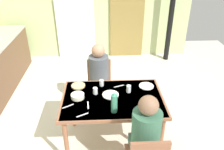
# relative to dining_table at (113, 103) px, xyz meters

# --- Properties ---
(ground_plane) EXTENTS (7.23, 7.23, 0.00)m
(ground_plane) POSITION_rel_dining_table_xyz_m (-0.27, 0.24, -0.67)
(ground_plane) COLOR beige
(wall_back) EXTENTS (4.57, 0.10, 2.76)m
(wall_back) POSITION_rel_dining_table_xyz_m (-0.27, 3.02, 0.71)
(wall_back) COLOR #B7C787
(wall_back) RESTS_ON ground_plane
(door_wooden) EXTENTS (0.80, 0.05, 2.00)m
(door_wooden) POSITION_rel_dining_table_xyz_m (0.50, 2.94, 0.33)
(door_wooden) COLOR olive
(door_wooden) RESTS_ON ground_plane
(stove_pipe_column) EXTENTS (0.12, 0.12, 2.76)m
(stove_pipe_column) POSITION_rel_dining_table_xyz_m (1.46, 2.67, 0.71)
(stove_pipe_column) COLOR black
(stove_pipe_column) RESTS_ON ground_plane
(curtain_panel) EXTENTS (0.90, 0.03, 2.32)m
(curtain_panel) POSITION_rel_dining_table_xyz_m (-0.73, 2.92, 0.49)
(curtain_panel) COLOR white
(curtain_panel) RESTS_ON ground_plane
(dining_table) EXTENTS (1.30, 0.88, 0.75)m
(dining_table) POSITION_rel_dining_table_xyz_m (0.00, 0.00, 0.00)
(dining_table) COLOR #8E583C
(dining_table) RESTS_ON ground_plane
(chair_far_diner) EXTENTS (0.40, 0.40, 0.87)m
(chair_far_diner) POSITION_rel_dining_table_xyz_m (-0.17, 0.79, -0.17)
(chair_far_diner) COLOR #8E583C
(chair_far_diner) RESTS_ON ground_plane
(person_near_diner) EXTENTS (0.30, 0.37, 0.77)m
(person_near_diner) POSITION_rel_dining_table_xyz_m (0.31, -0.65, 0.11)
(person_near_diner) COLOR #3A6151
(person_near_diner) RESTS_ON ground_plane
(person_far_diner) EXTENTS (0.30, 0.37, 0.77)m
(person_far_diner) POSITION_rel_dining_table_xyz_m (-0.17, 0.65, 0.11)
(person_far_diner) COLOR #425558
(person_far_diner) RESTS_ON ground_plane
(water_bottle_green_near) EXTENTS (0.08, 0.08, 0.26)m
(water_bottle_green_near) POSITION_rel_dining_table_xyz_m (0.00, -0.28, 0.20)
(water_bottle_green_near) COLOR #3E8D6E
(water_bottle_green_near) RESTS_ON dining_table
(serving_bowl_center) EXTENTS (0.17, 0.17, 0.05)m
(serving_bowl_center) POSITION_rel_dining_table_xyz_m (-0.45, 0.02, 0.11)
(serving_bowl_center) COLOR silver
(serving_bowl_center) RESTS_ON dining_table
(dinner_plate_near_left) EXTENTS (0.20, 0.20, 0.01)m
(dinner_plate_near_left) POSITION_rel_dining_table_xyz_m (0.48, 0.25, 0.08)
(dinner_plate_near_left) COLOR white
(dinner_plate_near_left) RESTS_ON dining_table
(dinner_plate_near_right) EXTENTS (0.21, 0.21, 0.01)m
(dinner_plate_near_right) POSITION_rel_dining_table_xyz_m (-0.02, 0.06, 0.08)
(dinner_plate_near_right) COLOR white
(dinner_plate_near_right) RESTS_ON dining_table
(dinner_plate_far_center) EXTENTS (0.20, 0.20, 0.01)m
(dinner_plate_far_center) POSITION_rel_dining_table_xyz_m (0.43, -0.19, 0.08)
(dinner_plate_far_center) COLOR white
(dinner_plate_far_center) RESTS_ON dining_table
(drinking_glass_by_near_diner) EXTENTS (0.06, 0.06, 0.09)m
(drinking_glass_by_near_diner) POSITION_rel_dining_table_xyz_m (-0.14, 0.30, 0.12)
(drinking_glass_by_near_diner) COLOR silver
(drinking_glass_by_near_diner) RESTS_ON dining_table
(drinking_glass_by_far_diner) EXTENTS (0.06, 0.06, 0.09)m
(drinking_glass_by_far_diner) POSITION_rel_dining_table_xyz_m (-0.22, 0.10, 0.12)
(drinking_glass_by_far_diner) COLOR silver
(drinking_glass_by_far_diner) RESTS_ON dining_table
(drinking_glass_spare_center) EXTENTS (0.06, 0.06, 0.10)m
(drinking_glass_spare_center) POSITION_rel_dining_table_xyz_m (0.22, 0.12, 0.13)
(drinking_glass_spare_center) COLOR silver
(drinking_glass_spare_center) RESTS_ON dining_table
(bread_plate_sliced) EXTENTS (0.19, 0.19, 0.02)m
(bread_plate_sliced) POSITION_rel_dining_table_xyz_m (-0.46, 0.30, 0.09)
(bread_plate_sliced) COLOR #DBB77A
(bread_plate_sliced) RESTS_ON dining_table
(cutlery_knife_near) EXTENTS (0.15, 0.07, 0.00)m
(cutlery_knife_near) POSITION_rel_dining_table_xyz_m (0.10, 0.27, 0.08)
(cutlery_knife_near) COLOR silver
(cutlery_knife_near) RESTS_ON dining_table
(cutlery_fork_near) EXTENTS (0.03, 0.15, 0.00)m
(cutlery_fork_near) POSITION_rel_dining_table_xyz_m (-0.31, -0.14, 0.08)
(cutlery_fork_near) COLOR silver
(cutlery_fork_near) RESTS_ON dining_table
(cutlery_knife_far) EXTENTS (0.14, 0.08, 0.00)m
(cutlery_knife_far) POSITION_rel_dining_table_xyz_m (-0.36, -0.33, 0.08)
(cutlery_knife_far) COLOR silver
(cutlery_knife_far) RESTS_ON dining_table
(cutlery_fork_far) EXTENTS (0.14, 0.09, 0.00)m
(cutlery_fork_far) POSITION_rel_dining_table_xyz_m (-0.55, -0.15, 0.08)
(cutlery_fork_far) COLOR silver
(cutlery_fork_far) RESTS_ON dining_table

